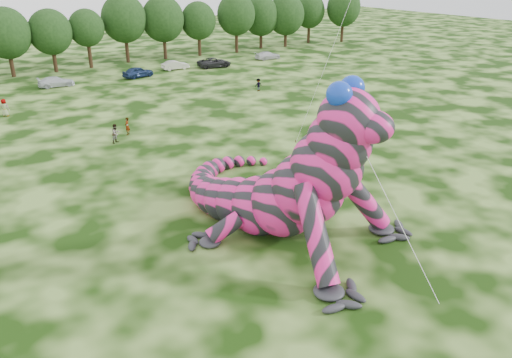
{
  "coord_description": "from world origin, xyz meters",
  "views": [
    {
      "loc": [
        -20.36,
        -21.01,
        14.82
      ],
      "look_at": [
        -6.63,
        -0.24,
        4.0
      ],
      "focal_mm": 35.0,
      "sensor_mm": 36.0,
      "label": 1
    }
  ],
  "objects": [
    {
      "name": "car_6",
      "position": [
        17.0,
        47.16,
        0.72
      ],
      "size": [
        5.44,
        2.95,
        1.45
      ],
      "primitive_type": "imported",
      "rotation": [
        0.0,
        0.0,
        1.46
      ],
      "color": "black",
      "rests_on": "ground"
    },
    {
      "name": "tree_9",
      "position": [
        1.06,
        57.35,
        4.34
      ],
      "size": [
        5.27,
        4.74,
        8.68
      ],
      "primitive_type": null,
      "color": "black",
      "rests_on": "ground"
    },
    {
      "name": "car_5",
      "position": [
        11.2,
        48.81,
        0.67
      ],
      "size": [
        4.12,
        1.56,
        1.34
      ],
      "primitive_type": "imported",
      "rotation": [
        0.0,
        0.0,
        1.54
      ],
      "color": "#BCB8AC",
      "rests_on": "ground"
    },
    {
      "name": "spectator_4",
      "position": [
        -14.32,
        35.88,
        0.91
      ],
      "size": [
        1.06,
        1.01,
        1.83
      ],
      "primitive_type": "imported",
      "rotation": [
        0.0,
        0.0,
        2.47
      ],
      "color": "gray",
      "rests_on": "ground"
    },
    {
      "name": "tree_8",
      "position": [
        -4.22,
        56.99,
        4.47
      ],
      "size": [
        6.14,
        5.53,
        8.94
      ],
      "primitive_type": null,
      "color": "black",
      "rests_on": "ground"
    },
    {
      "name": "tree_12",
      "position": [
        20.01,
        57.74,
        4.49
      ],
      "size": [
        5.99,
        5.39,
        8.97
      ],
      "primitive_type": null,
      "color": "black",
      "rests_on": "ground"
    },
    {
      "name": "tree_7",
      "position": [
        -10.08,
        56.8,
        4.74
      ],
      "size": [
        6.68,
        6.01,
        9.48
      ],
      "primitive_type": null,
      "color": "black",
      "rests_on": "ground"
    },
    {
      "name": "spectator_2",
      "position": [
        14.06,
        30.53,
        0.79
      ],
      "size": [
        1.02,
        0.6,
        1.57
      ],
      "primitive_type": "imported",
      "rotation": [
        0.0,
        0.0,
        3.13
      ],
      "color": "gray",
      "rests_on": "ground"
    },
    {
      "name": "tree_11",
      "position": [
        13.79,
        58.2,
        5.03
      ],
      "size": [
        7.01,
        6.31,
        10.07
      ],
      "primitive_type": null,
      "color": "black",
      "rests_on": "ground"
    },
    {
      "name": "tree_17",
      "position": [
        51.95,
        56.66,
        5.15
      ],
      "size": [
        6.98,
        6.28,
        10.3
      ],
      "primitive_type": null,
      "color": "black",
      "rests_on": "ground"
    },
    {
      "name": "tree_14",
      "position": [
        33.46,
        58.72,
        4.7
      ],
      "size": [
        6.82,
        6.14,
        9.4
      ],
      "primitive_type": null,
      "color": "black",
      "rests_on": "ground"
    },
    {
      "name": "ground",
      "position": [
        0.0,
        0.0,
        0.0
      ],
      "size": [
        240.0,
        240.0,
        0.0
      ],
      "primitive_type": "plane",
      "color": "#16330A",
      "rests_on": "ground"
    },
    {
      "name": "spectator_1",
      "position": [
        -7.45,
        21.18,
        0.86
      ],
      "size": [
        1.05,
        0.98,
        1.73
      ],
      "primitive_type": "imported",
      "rotation": [
        0.0,
        0.0,
        0.51
      ],
      "color": "gray",
      "rests_on": "ground"
    },
    {
      "name": "spectator_0",
      "position": [
        -5.81,
        22.8,
        0.83
      ],
      "size": [
        0.69,
        0.72,
        1.66
      ],
      "primitive_type": "imported",
      "rotation": [
        0.0,
        0.0,
        4.03
      ],
      "color": "gray",
      "rests_on": "ground"
    },
    {
      "name": "tree_15",
      "position": [
        38.47,
        57.77,
        4.82
      ],
      "size": [
        7.17,
        6.45,
        9.63
      ],
      "primitive_type": null,
      "color": "black",
      "rests_on": "ground"
    },
    {
      "name": "tree_16",
      "position": [
        45.45,
        59.37,
        4.69
      ],
      "size": [
        6.26,
        5.63,
        9.37
      ],
      "primitive_type": null,
      "color": "black",
      "rests_on": "ground"
    },
    {
      "name": "car_3",
      "position": [
        -6.54,
        46.94,
        0.66
      ],
      "size": [
        4.59,
        2.03,
        1.31
      ],
      "primitive_type": "imported",
      "rotation": [
        0.0,
        0.0,
        1.53
      ],
      "color": "silver",
      "rests_on": "ground"
    },
    {
      "name": "tree_10",
      "position": [
        7.4,
        58.58,
        5.25
      ],
      "size": [
        7.09,
        6.38,
        10.5
      ],
      "primitive_type": null,
      "color": "black",
      "rests_on": "ground"
    },
    {
      "name": "tree_13",
      "position": [
        27.13,
        57.13,
        5.06
      ],
      "size": [
        6.83,
        6.15,
        10.13
      ],
      "primitive_type": null,
      "color": "black",
      "rests_on": "ground"
    },
    {
      "name": "car_7",
      "position": [
        27.79,
        48.27,
        0.65
      ],
      "size": [
        4.52,
        1.95,
        1.29
      ],
      "primitive_type": "imported",
      "rotation": [
        0.0,
        0.0,
        1.54
      ],
      "color": "silver",
      "rests_on": "ground"
    },
    {
      "name": "inflatable_gecko",
      "position": [
        -5.47,
        0.76,
        4.88
      ],
      "size": [
        22.96,
        24.53,
        9.77
      ],
      "primitive_type": null,
      "rotation": [
        0.0,
        0.0,
        0.42
      ],
      "color": "#E11D7F",
      "rests_on": "ground"
    },
    {
      "name": "car_4",
      "position": [
        4.46,
        46.6,
        0.74
      ],
      "size": [
        4.62,
        2.58,
        1.49
      ],
      "primitive_type": "imported",
      "rotation": [
        0.0,
        0.0,
        1.77
      ],
      "color": "#16264D",
      "rests_on": "ground"
    }
  ]
}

